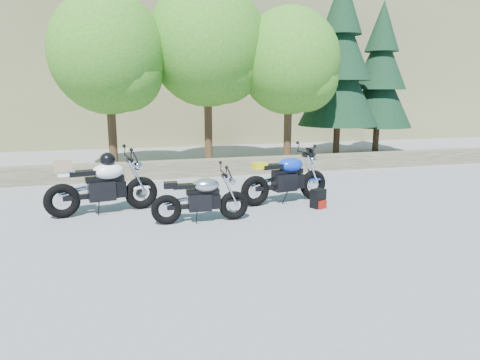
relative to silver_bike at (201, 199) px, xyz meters
name	(u,v)px	position (x,y,z in m)	size (l,w,h in m)	color
ground	(243,229)	(0.69, -0.67, -0.48)	(90.00, 90.00, 0.00)	gray
stone_wall	(196,168)	(0.69, 4.83, -0.23)	(22.00, 0.55, 0.50)	#4E4834
hillside	(186,29)	(3.69, 27.33, 7.02)	(80.00, 30.00, 15.00)	#696841
tree_decid_left	(111,58)	(-1.70, 6.47, 3.15)	(3.67, 3.67, 5.62)	#382314
tree_decid_mid	(211,49)	(1.60, 6.87, 3.56)	(4.08, 4.08, 6.24)	#382314
tree_decid_right	(293,65)	(4.40, 6.27, 3.02)	(3.54, 3.54, 5.41)	#382314
conifer_near	(340,63)	(6.89, 7.53, 3.20)	(3.17, 3.17, 7.06)	#382314
conifer_far	(380,75)	(9.09, 8.13, 2.79)	(2.82, 2.82, 6.27)	#382314
silver_bike	(201,199)	(0.00, 0.00, 0.00)	(1.96, 0.62, 0.99)	black
white_bike	(102,184)	(-1.94, 1.17, 0.17)	(2.36, 0.81, 1.32)	black
blue_bike	(286,179)	(2.20, 1.05, 0.09)	(2.31, 0.78, 1.16)	black
backpack	(318,199)	(2.74, 0.39, -0.27)	(0.38, 0.36, 0.43)	black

